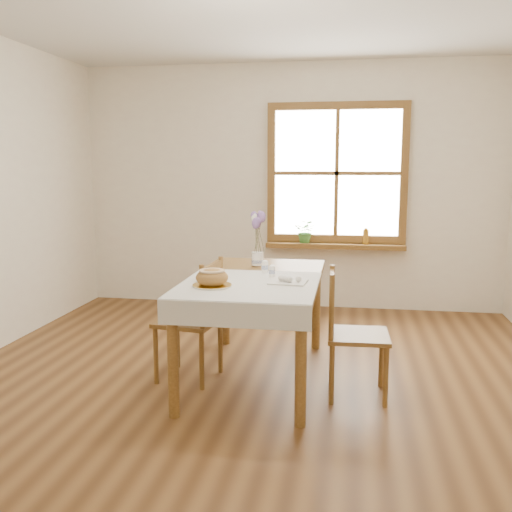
{
  "coord_description": "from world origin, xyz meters",
  "views": [
    {
      "loc": [
        0.66,
        -3.64,
        1.54
      ],
      "look_at": [
        0.0,
        0.3,
        0.9
      ],
      "focal_mm": 40.0,
      "sensor_mm": 36.0,
      "label": 1
    }
  ],
  "objects_px": {
    "dining_table": "(256,288)",
    "flower_vase": "(257,260)",
    "chair_right": "(358,334)",
    "bread_plate": "(212,286)",
    "chair_left": "(188,319)"
  },
  "relations": [
    {
      "from": "chair_left",
      "to": "bread_plate",
      "type": "bearing_deg",
      "value": 46.86
    },
    {
      "from": "dining_table",
      "to": "bread_plate",
      "type": "bearing_deg",
      "value": -117.49
    },
    {
      "from": "chair_right",
      "to": "flower_vase",
      "type": "distance_m",
      "value": 1.08
    },
    {
      "from": "chair_left",
      "to": "chair_right",
      "type": "height_order",
      "value": "chair_left"
    },
    {
      "from": "flower_vase",
      "to": "bread_plate",
      "type": "bearing_deg",
      "value": -100.73
    },
    {
      "from": "bread_plate",
      "to": "chair_right",
      "type": "bearing_deg",
      "value": 12.38
    },
    {
      "from": "chair_right",
      "to": "bread_plate",
      "type": "relative_size",
      "value": 3.49
    },
    {
      "from": "bread_plate",
      "to": "dining_table",
      "type": "bearing_deg",
      "value": 62.51
    },
    {
      "from": "chair_right",
      "to": "flower_vase",
      "type": "relative_size",
      "value": 8.33
    },
    {
      "from": "dining_table",
      "to": "chair_right",
      "type": "height_order",
      "value": "chair_right"
    },
    {
      "from": "dining_table",
      "to": "chair_left",
      "type": "xyz_separation_m",
      "value": [
        -0.48,
        -0.09,
        -0.23
      ]
    },
    {
      "from": "dining_table",
      "to": "chair_left",
      "type": "bearing_deg",
      "value": -169.18
    },
    {
      "from": "dining_table",
      "to": "flower_vase",
      "type": "xyz_separation_m",
      "value": [
        -0.06,
        0.42,
        0.14
      ]
    },
    {
      "from": "chair_right",
      "to": "bread_plate",
      "type": "height_order",
      "value": "chair_right"
    },
    {
      "from": "chair_left",
      "to": "flower_vase",
      "type": "height_order",
      "value": "chair_left"
    }
  ]
}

